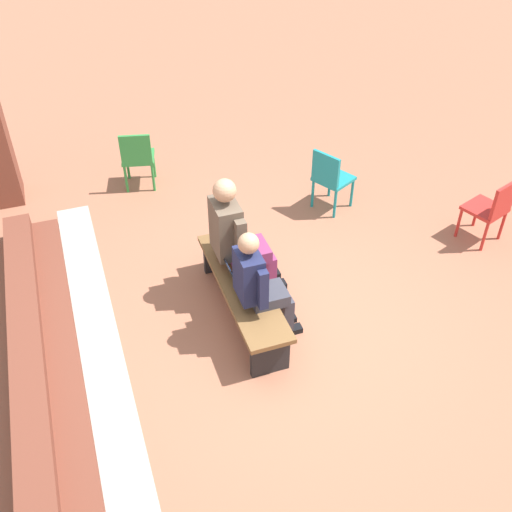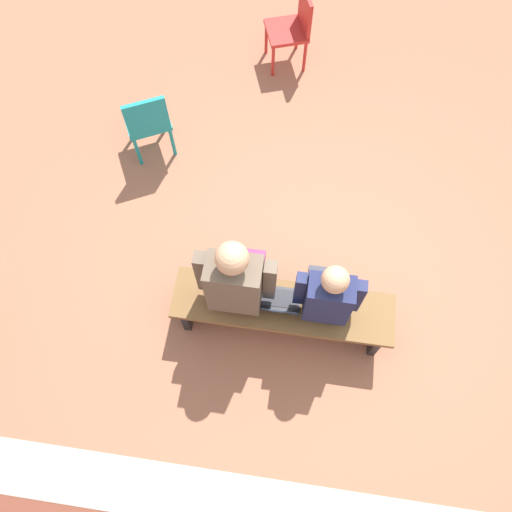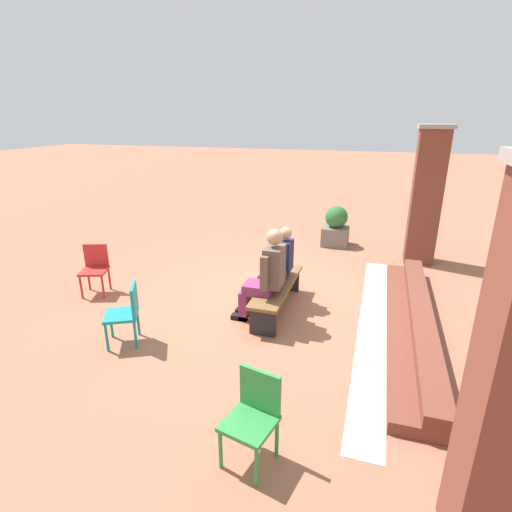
{
  "view_description": "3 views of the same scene",
  "coord_description": "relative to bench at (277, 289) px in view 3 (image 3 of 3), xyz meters",
  "views": [
    {
      "loc": [
        -3.99,
        1.62,
        4.38
      ],
      "look_at": [
        0.37,
        0.08,
        0.69
      ],
      "focal_mm": 42.0,
      "sensor_mm": 36.0,
      "label": 1
    },
    {
      "loc": [
        0.32,
        1.62,
        4.25
      ],
      "look_at": [
        0.55,
        0.06,
        0.9
      ],
      "focal_mm": 35.0,
      "sensor_mm": 36.0,
      "label": 2
    },
    {
      "loc": [
        5.83,
        1.62,
        2.93
      ],
      "look_at": [
        0.48,
        -0.04,
        0.94
      ],
      "focal_mm": 28.0,
      "sensor_mm": 36.0,
      "label": 3
    }
  ],
  "objects": [
    {
      "name": "ground_plane",
      "position": [
        -0.3,
        -0.25,
        -0.35
      ],
      "size": [
        60.0,
        60.0,
        0.0
      ],
      "primitive_type": "plane",
      "color": "#9E6047"
    },
    {
      "name": "concrete_strip",
      "position": [
        0.0,
        1.47,
        -0.35
      ],
      "size": [
        5.25,
        0.4,
        0.01
      ],
      "primitive_type": "cube",
      "color": "#A8A399",
      "rests_on": "ground"
    },
    {
      "name": "brick_steps",
      "position": [
        -0.0,
        2.02,
        -0.23
      ],
      "size": [
        4.45,
        0.6,
        0.3
      ],
      "color": "brown",
      "rests_on": "ground"
    },
    {
      "name": "brick_pillar_left_of_steps",
      "position": [
        -3.08,
        2.28,
        1.04
      ],
      "size": [
        0.64,
        0.64,
        2.76
      ],
      "color": "brown",
      "rests_on": "ground"
    },
    {
      "name": "bench",
      "position": [
        0.0,
        0.0,
        0.0
      ],
      "size": [
        1.8,
        0.44,
        0.45
      ],
      "color": "brown",
      "rests_on": "ground"
    },
    {
      "name": "person_student",
      "position": [
        -0.32,
        -0.06,
        0.34
      ],
      "size": [
        0.5,
        0.64,
        1.28
      ],
      "color": "#383842",
      "rests_on": "ground"
    },
    {
      "name": "person_adult",
      "position": [
        0.37,
        -0.07,
        0.4
      ],
      "size": [
        0.6,
        0.75,
        1.43
      ],
      "color": "#7F2D5B",
      "rests_on": "ground"
    },
    {
      "name": "laptop",
      "position": [
        0.02,
        0.01,
        0.15
      ],
      "size": [
        0.32,
        0.29,
        0.21
      ],
      "color": "black",
      "rests_on": "bench"
    },
    {
      "name": "plastic_chair_near_bench_right",
      "position": [
        2.84,
        0.51,
        0.13
      ],
      "size": [
        0.5,
        0.5,
        0.84
      ],
      "color": "#2D893D",
      "rests_on": "ground"
    },
    {
      "name": "plastic_chair_far_right",
      "position": [
        1.51,
        -1.67,
        0.13
      ],
      "size": [
        0.57,
        0.57,
        0.84
      ],
      "color": "teal",
      "rests_on": "ground"
    },
    {
      "name": "plastic_chair_foreground",
      "position": [
        0.26,
        -3.15,
        0.13
      ],
      "size": [
        0.54,
        0.54,
        0.84
      ],
      "color": "red",
      "rests_on": "ground"
    },
    {
      "name": "planter",
      "position": [
        -3.67,
        0.48,
        0.08
      ],
      "size": [
        0.6,
        0.6,
        0.94
      ],
      "color": "#6B665B",
      "rests_on": "ground"
    }
  ]
}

